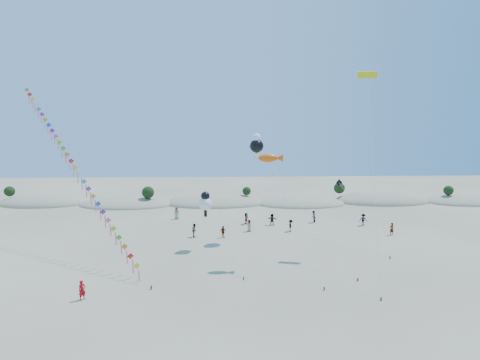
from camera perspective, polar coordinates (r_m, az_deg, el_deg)
name	(u,v)px	position (r m, az deg, el deg)	size (l,w,h in m)	color
ground	(201,326)	(32.50, -5.53, -20.01)	(160.00, 160.00, 0.00)	gray
dune_ridge	(220,203)	(75.23, -2.81, -3.24)	(145.30, 11.49, 5.57)	gray
kite_train	(72,163)	(51.72, -22.80, 2.30)	(21.80, 24.19, 20.65)	#3F2D1E
fish_kite	(271,158)	(42.87, 4.40, 3.09)	(5.54, 8.38, 11.94)	#3F2D1E
cartoon_kite_low	(205,202)	(48.36, -4.94, -3.15)	(4.97, 10.87, 7.00)	#3F2D1E
cartoon_kite_high	(257,144)	(51.89, 2.40, 5.07)	(9.77, 16.03, 13.78)	#3F2D1E
parafoil_kite	(368,78)	(50.34, 17.69, 13.61)	(4.50, 15.84, 21.14)	#3F2D1E
dark_kite	(351,201)	(53.10, 15.53, -2.83)	(3.91, 9.58, 7.71)	#3F2D1E
flyer_foreground	(82,290)	(38.57, -21.54, -14.37)	(0.64, 0.42, 1.76)	#A80D16
beachgoers	(270,222)	(58.61, 4.34, -5.92)	(31.07, 11.23, 1.84)	slate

